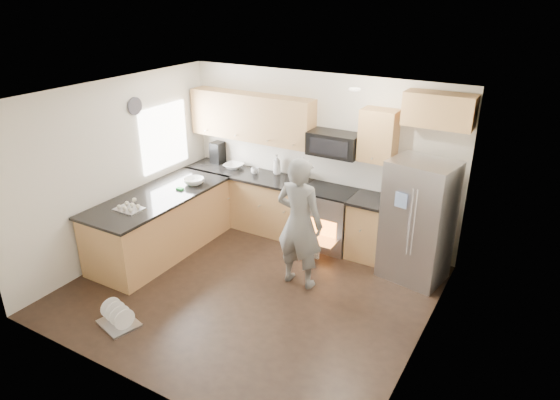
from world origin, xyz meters
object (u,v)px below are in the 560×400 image
Objects in this scene: refrigerator at (418,221)px; dish_rack at (118,319)px; stove_range at (329,205)px; person at (299,223)px.

refrigerator is 4.02m from dish_rack.
person is at bearing -83.93° from stove_range.
dish_rack is at bearing -123.70° from refrigerator.
dish_rack is (-1.30, -3.09, -0.60)m from stove_range.
stove_range is at bearing 67.14° from dish_rack.
dish_rack is (-2.72, -2.85, -0.77)m from refrigerator.
stove_range is 1.45m from refrigerator.
stove_range reaches higher than dish_rack.
person is at bearing -133.90° from refrigerator.
refrigerator is 0.94× the size of person.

